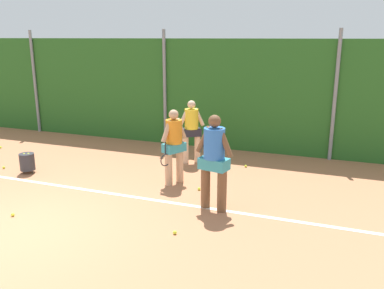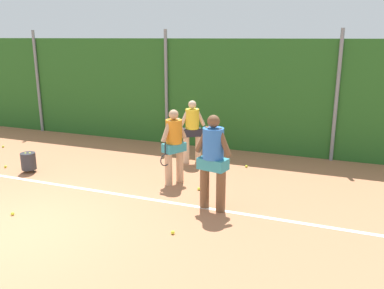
# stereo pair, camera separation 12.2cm
# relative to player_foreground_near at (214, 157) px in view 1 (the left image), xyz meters

# --- Properties ---
(ground_plane) EXTENTS (26.37, 26.37, 0.00)m
(ground_plane) POSITION_rel_player_foreground_near_xyz_m (-2.93, -0.22, -1.06)
(ground_plane) COLOR #B2704C
(hedge_fence_backdrop) EXTENTS (17.14, 0.25, 3.24)m
(hedge_fence_backdrop) POSITION_rel_player_foreground_near_xyz_m (-2.93, 4.44, 0.56)
(hedge_fence_backdrop) COLOR #286023
(hedge_fence_backdrop) RESTS_ON ground_plane
(fence_post_left) EXTENTS (0.10, 0.10, 3.50)m
(fence_post_left) POSITION_rel_player_foreground_near_xyz_m (-7.87, 4.27, 0.69)
(fence_post_left) COLOR gray
(fence_post_left) RESTS_ON ground_plane
(fence_post_center) EXTENTS (0.10, 0.10, 3.50)m
(fence_post_center) POSITION_rel_player_foreground_near_xyz_m (-2.93, 4.27, 0.69)
(fence_post_center) COLOR gray
(fence_post_center) RESTS_ON ground_plane
(fence_post_right) EXTENTS (0.10, 0.10, 3.50)m
(fence_post_right) POSITION_rel_player_foreground_near_xyz_m (2.01, 4.27, 0.69)
(fence_post_right) COLOR gray
(fence_post_right) RESTS_ON ground_plane
(court_baseline_paint) EXTENTS (12.52, 0.10, 0.01)m
(court_baseline_paint) POSITION_rel_player_foreground_near_xyz_m (-2.93, -0.01, -1.06)
(court_baseline_paint) COLOR white
(court_baseline_paint) RESTS_ON ground_plane
(player_foreground_near) EXTENTS (0.78, 0.43, 1.88)m
(player_foreground_near) POSITION_rel_player_foreground_near_xyz_m (0.00, 0.00, 0.00)
(player_foreground_near) COLOR brown
(player_foreground_near) RESTS_ON ground_plane
(player_midcourt) EXTENTS (0.49, 0.75, 1.72)m
(player_midcourt) POSITION_rel_player_foreground_near_xyz_m (-1.28, 1.07, -0.09)
(player_midcourt) COLOR tan
(player_midcourt) RESTS_ON ground_plane
(player_backcourt_far) EXTENTS (0.62, 0.51, 1.68)m
(player_backcourt_far) POSITION_rel_player_foreground_near_xyz_m (-1.47, 2.70, -0.11)
(player_backcourt_far) COLOR beige
(player_backcourt_far) RESTS_ON ground_plane
(ball_hopper) EXTENTS (0.36, 0.36, 0.51)m
(ball_hopper) POSITION_rel_player_foreground_near_xyz_m (-4.98, 0.46, -0.77)
(ball_hopper) COLOR #2D2D33
(ball_hopper) RESTS_ON ground_plane
(tennis_ball_0) EXTENTS (0.07, 0.07, 0.07)m
(tennis_ball_0) POSITION_rel_player_foreground_near_xyz_m (-7.41, 2.00, -1.03)
(tennis_ball_0) COLOR #CCDB33
(tennis_ball_0) RESTS_ON ground_plane
(tennis_ball_1) EXTENTS (0.07, 0.07, 0.07)m
(tennis_ball_1) POSITION_rel_player_foreground_near_xyz_m (-0.59, 0.84, -1.03)
(tennis_ball_1) COLOR #CCDB33
(tennis_ball_1) RESTS_ON ground_plane
(tennis_ball_2) EXTENTS (0.07, 0.07, 0.07)m
(tennis_ball_2) POSITION_rel_player_foreground_near_xyz_m (-5.81, 0.51, -1.03)
(tennis_ball_2) COLOR #CCDB33
(tennis_ball_2) RESTS_ON ground_plane
(tennis_ball_3) EXTENTS (0.07, 0.07, 0.07)m
(tennis_ball_3) POSITION_rel_player_foreground_near_xyz_m (-0.30, -1.24, -1.03)
(tennis_ball_3) COLOR #CCDB33
(tennis_ball_3) RESTS_ON ground_plane
(tennis_ball_4) EXTENTS (0.07, 0.07, 0.07)m
(tennis_ball_4) POSITION_rel_player_foreground_near_xyz_m (-3.45, -1.65, -1.03)
(tennis_ball_4) COLOR #CCDB33
(tennis_ball_4) RESTS_ON ground_plane
(tennis_ball_5) EXTENTS (0.07, 0.07, 0.07)m
(tennis_ball_5) POSITION_rel_player_foreground_near_xyz_m (0.00, 2.79, -1.03)
(tennis_ball_5) COLOR #CCDB33
(tennis_ball_5) RESTS_ON ground_plane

